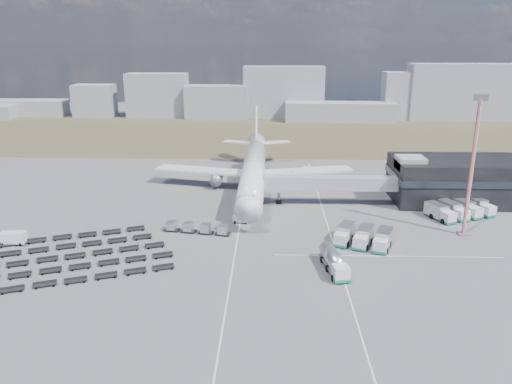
{
  "coord_description": "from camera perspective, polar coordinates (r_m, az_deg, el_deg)",
  "views": [
    {
      "loc": [
        4.06,
        -88.97,
        36.59
      ],
      "look_at": [
        1.05,
        16.67,
        4.0
      ],
      "focal_mm": 35.0,
      "sensor_mm": 36.0,
      "label": 1
    }
  ],
  "objects": [
    {
      "name": "service_trucks_far",
      "position": [
        115.4,
        22.28,
        -1.84
      ],
      "size": [
        15.14,
        12.08,
        2.96
      ],
      "rotation": [
        0.0,
        0.0,
        0.42
      ],
      "color": "white",
      "rests_on": "ground"
    },
    {
      "name": "grass_strip",
      "position": [
        202.34,
        0.46,
        6.72
      ],
      "size": [
        420.0,
        90.0,
        0.01
      ],
      "primitive_type": "cube",
      "color": "#443E29",
      "rests_on": "ground"
    },
    {
      "name": "baggage_dollies",
      "position": [
        92.82,
        -19.94,
        -6.9
      ],
      "size": [
        35.35,
        30.33,
        0.82
      ],
      "rotation": [
        0.0,
        0.0,
        0.37
      ],
      "color": "black",
      "rests_on": "ground"
    },
    {
      "name": "fuel_tanker",
      "position": [
        83.41,
        8.9,
        -7.87
      ],
      "size": [
        4.14,
        10.35,
        3.25
      ],
      "rotation": [
        0.0,
        0.0,
        0.16
      ],
      "color": "white",
      "rests_on": "ground"
    },
    {
      "name": "ground",
      "position": [
        96.28,
        -0.91,
        -5.2
      ],
      "size": [
        420.0,
        420.0,
        0.0
      ],
      "primitive_type": "plane",
      "color": "#565659",
      "rests_on": "ground"
    },
    {
      "name": "utility_van",
      "position": [
        103.01,
        -26.0,
        -4.78
      ],
      "size": [
        4.64,
        2.31,
        2.4
      ],
      "primitive_type": "cube",
      "rotation": [
        0.0,
        0.0,
        0.06
      ],
      "color": "white",
      "rests_on": "ground"
    },
    {
      "name": "service_trucks_near",
      "position": [
        94.42,
        12.2,
        -5.03
      ],
      "size": [
        11.67,
        10.41,
        2.92
      ],
      "rotation": [
        0.0,
        0.0,
        -0.4
      ],
      "color": "white",
      "rests_on": "ground"
    },
    {
      "name": "catering_truck",
      "position": [
        135.54,
        5.57,
        2.02
      ],
      "size": [
        4.72,
        6.6,
        2.81
      ],
      "rotation": [
        0.0,
        0.0,
        -0.41
      ],
      "color": "white",
      "rests_on": "ground"
    },
    {
      "name": "jet_bridge",
      "position": [
        114.46,
        7.51,
        0.99
      ],
      "size": [
        30.3,
        3.8,
        7.05
      ],
      "color": "#939399",
      "rests_on": "ground"
    },
    {
      "name": "floodlight_mast",
      "position": [
        101.77,
        23.45,
        2.64
      ],
      "size": [
        2.58,
        2.09,
        27.09
      ],
      "rotation": [
        0.0,
        0.0,
        -0.33
      ],
      "color": "red",
      "rests_on": "ground"
    },
    {
      "name": "airliner",
      "position": [
        125.38,
        -0.27,
        2.68
      ],
      "size": [
        51.59,
        64.53,
        17.62
      ],
      "color": "white",
      "rests_on": "ground"
    },
    {
      "name": "terminal",
      "position": [
        125.08,
        22.04,
        1.35
      ],
      "size": [
        30.4,
        16.4,
        11.0
      ],
      "color": "black",
      "rests_on": "ground"
    },
    {
      "name": "skyline",
      "position": [
        241.83,
        4.54,
        10.67
      ],
      "size": [
        309.47,
        25.35,
        25.63
      ],
      "color": "gray",
      "rests_on": "ground"
    },
    {
      "name": "uld_row",
      "position": [
        98.58,
        -6.77,
        -4.08
      ],
      "size": [
        13.47,
        4.14,
        1.85
      ],
      "rotation": [
        0.0,
        0.0,
        -0.18
      ],
      "color": "black",
      "rests_on": "ground"
    },
    {
      "name": "pushback_tug",
      "position": [
        103.55,
        -1.75,
        -3.13
      ],
      "size": [
        3.34,
        2.01,
        1.46
      ],
      "primitive_type": "cube",
      "rotation": [
        0.0,
        0.0,
        -0.06
      ],
      "color": "white",
      "rests_on": "ground"
    },
    {
      "name": "lane_markings",
      "position": [
        99.14,
        4.83,
        -4.58
      ],
      "size": [
        47.12,
        110.0,
        0.01
      ],
      "color": "silver",
      "rests_on": "ground"
    }
  ]
}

